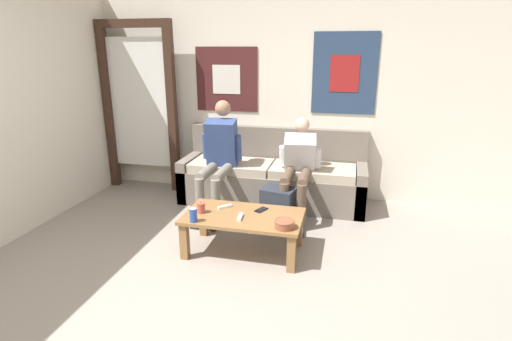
{
  "coord_description": "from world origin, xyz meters",
  "views": [
    {
      "loc": [
        1.05,
        -2.19,
        1.82
      ],
      "look_at": [
        0.18,
        1.5,
        0.65
      ],
      "focal_mm": 28.0,
      "sensor_mm": 36.0,
      "label": 1
    }
  ],
  "objects_px": {
    "coffee_table": "(243,221)",
    "person_seated_adult": "(219,154)",
    "game_controller_near_left": "(225,207)",
    "game_controller_near_right": "(240,217)",
    "backpack": "(278,209)",
    "pillar_candle": "(201,208)",
    "cell_phone": "(261,210)",
    "couch": "(273,178)",
    "person_seated_teen": "(298,166)",
    "ceramic_bowl": "(284,224)",
    "drink_can_blue": "(193,215)"
  },
  "relations": [
    {
      "from": "person_seated_adult",
      "to": "cell_phone",
      "type": "bearing_deg",
      "value": -49.4
    },
    {
      "from": "game_controller_near_left",
      "to": "pillar_candle",
      "type": "bearing_deg",
      "value": -138.29
    },
    {
      "from": "pillar_candle",
      "to": "game_controller_near_right",
      "type": "height_order",
      "value": "pillar_candle"
    },
    {
      "from": "couch",
      "to": "pillar_candle",
      "type": "bearing_deg",
      "value": -106.67
    },
    {
      "from": "pillar_candle",
      "to": "game_controller_near_left",
      "type": "bearing_deg",
      "value": 41.71
    },
    {
      "from": "person_seated_teen",
      "to": "ceramic_bowl",
      "type": "bearing_deg",
      "value": -87.99
    },
    {
      "from": "couch",
      "to": "coffee_table",
      "type": "bearing_deg",
      "value": -90.77
    },
    {
      "from": "drink_can_blue",
      "to": "coffee_table",
      "type": "bearing_deg",
      "value": 32.52
    },
    {
      "from": "person_seated_adult",
      "to": "ceramic_bowl",
      "type": "xyz_separation_m",
      "value": [
        0.94,
        -1.1,
        -0.26
      ]
    },
    {
      "from": "person_seated_adult",
      "to": "person_seated_teen",
      "type": "relative_size",
      "value": 1.17
    },
    {
      "from": "couch",
      "to": "person_seated_teen",
      "type": "xyz_separation_m",
      "value": [
        0.35,
        -0.38,
        0.29
      ]
    },
    {
      "from": "couch",
      "to": "game_controller_near_left",
      "type": "bearing_deg",
      "value": -100.79
    },
    {
      "from": "couch",
      "to": "drink_can_blue",
      "type": "relative_size",
      "value": 17.76
    },
    {
      "from": "backpack",
      "to": "pillar_candle",
      "type": "height_order",
      "value": "pillar_candle"
    },
    {
      "from": "game_controller_near_right",
      "to": "person_seated_teen",
      "type": "bearing_deg",
      "value": 69.71
    },
    {
      "from": "backpack",
      "to": "game_controller_near_right",
      "type": "bearing_deg",
      "value": -108.09
    },
    {
      "from": "pillar_candle",
      "to": "cell_phone",
      "type": "xyz_separation_m",
      "value": [
        0.52,
        0.18,
        -0.04
      ]
    },
    {
      "from": "person_seated_adult",
      "to": "ceramic_bowl",
      "type": "relative_size",
      "value": 7.21
    },
    {
      "from": "coffee_table",
      "to": "game_controller_near_right",
      "type": "distance_m",
      "value": 0.11
    },
    {
      "from": "pillar_candle",
      "to": "drink_can_blue",
      "type": "bearing_deg",
      "value": -88.38
    },
    {
      "from": "ceramic_bowl",
      "to": "cell_phone",
      "type": "distance_m",
      "value": 0.42
    },
    {
      "from": "coffee_table",
      "to": "person_seated_adult",
      "type": "relative_size",
      "value": 0.86
    },
    {
      "from": "person_seated_teen",
      "to": "ceramic_bowl",
      "type": "height_order",
      "value": "person_seated_teen"
    },
    {
      "from": "backpack",
      "to": "game_controller_near_right",
      "type": "height_order",
      "value": "backpack"
    },
    {
      "from": "cell_phone",
      "to": "backpack",
      "type": "bearing_deg",
      "value": 80.23
    },
    {
      "from": "couch",
      "to": "person_seated_adult",
      "type": "bearing_deg",
      "value": -143.96
    },
    {
      "from": "pillar_candle",
      "to": "cell_phone",
      "type": "distance_m",
      "value": 0.56
    },
    {
      "from": "couch",
      "to": "backpack",
      "type": "bearing_deg",
      "value": -74.45
    },
    {
      "from": "coffee_table",
      "to": "backpack",
      "type": "xyz_separation_m",
      "value": [
        0.22,
        0.6,
        -0.1
      ]
    },
    {
      "from": "pillar_candle",
      "to": "couch",
      "type": "bearing_deg",
      "value": 73.33
    },
    {
      "from": "person_seated_adult",
      "to": "drink_can_blue",
      "type": "height_order",
      "value": "person_seated_adult"
    },
    {
      "from": "drink_can_blue",
      "to": "person_seated_adult",
      "type": "bearing_deg",
      "value": 97.28
    },
    {
      "from": "game_controller_near_left",
      "to": "game_controller_near_right",
      "type": "xyz_separation_m",
      "value": [
        0.2,
        -0.2,
        0.0
      ]
    },
    {
      "from": "person_seated_teen",
      "to": "coffee_table",
      "type": "bearing_deg",
      "value": -111.49
    },
    {
      "from": "couch",
      "to": "pillar_candle",
      "type": "relative_size",
      "value": 20.66
    },
    {
      "from": "coffee_table",
      "to": "person_seated_teen",
      "type": "relative_size",
      "value": 1.0
    },
    {
      "from": "backpack",
      "to": "ceramic_bowl",
      "type": "height_order",
      "value": "ceramic_bowl"
    },
    {
      "from": "pillar_candle",
      "to": "ceramic_bowl",
      "type": "bearing_deg",
      "value": -10.25
    },
    {
      "from": "backpack",
      "to": "drink_can_blue",
      "type": "distance_m",
      "value": 1.06
    },
    {
      "from": "couch",
      "to": "coffee_table",
      "type": "relative_size",
      "value": 2.06
    },
    {
      "from": "couch",
      "to": "game_controller_near_left",
      "type": "relative_size",
      "value": 17.41
    },
    {
      "from": "coffee_table",
      "to": "couch",
      "type": "bearing_deg",
      "value": 89.23
    },
    {
      "from": "game_controller_near_left",
      "to": "backpack",
      "type": "bearing_deg",
      "value": 48.71
    },
    {
      "from": "coffee_table",
      "to": "game_controller_near_left",
      "type": "relative_size",
      "value": 8.47
    },
    {
      "from": "coffee_table",
      "to": "person_seated_adult",
      "type": "distance_m",
      "value": 1.12
    },
    {
      "from": "person_seated_teen",
      "to": "ceramic_bowl",
      "type": "distance_m",
      "value": 1.14
    },
    {
      "from": "cell_phone",
      "to": "game_controller_near_left",
      "type": "bearing_deg",
      "value": -176.53
    },
    {
      "from": "backpack",
      "to": "pillar_candle",
      "type": "xyz_separation_m",
      "value": [
        -0.6,
        -0.64,
        0.21
      ]
    },
    {
      "from": "game_controller_near_right",
      "to": "cell_phone",
      "type": "distance_m",
      "value": 0.26
    },
    {
      "from": "drink_can_blue",
      "to": "ceramic_bowl",
      "type": "bearing_deg",
      "value": 4.2
    }
  ]
}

